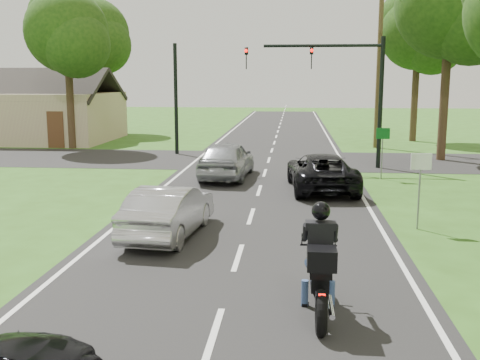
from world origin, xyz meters
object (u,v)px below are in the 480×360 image
object	(u,v)px
motorcycle_rider	(320,271)
traffic_signal	(340,78)
dark_suv	(321,172)
sign_white	(421,172)
silver_sedan	(169,211)
utility_pole_far	(379,62)
silver_suv	(227,159)
sign_green	(383,141)

from	to	relation	value
motorcycle_rider	traffic_signal	size ratio (longest dim) A/B	0.37
dark_suv	sign_white	xyz separation A→B (m)	(2.40, -5.39, 0.90)
dark_suv	traffic_signal	bearing A→B (deg)	-105.48
traffic_signal	dark_suv	bearing A→B (deg)	-100.46
silver_sedan	traffic_signal	size ratio (longest dim) A/B	0.64
dark_suv	silver_sedan	xyz separation A→B (m)	(-4.29, -6.73, -0.01)
motorcycle_rider	dark_suv	world-z (taller)	motorcycle_rider
utility_pole_far	motorcycle_rider	bearing A→B (deg)	-100.10
motorcycle_rider	dark_suv	distance (m)	11.47
sign_white	silver_suv	bearing A→B (deg)	129.42
utility_pole_far	sign_green	bearing A→B (deg)	-96.73
silver_sedan	silver_suv	world-z (taller)	silver_suv
utility_pole_far	sign_white	bearing A→B (deg)	-94.51
motorcycle_rider	sign_white	bearing A→B (deg)	63.86
sign_green	sign_white	bearing A→B (deg)	-91.43
dark_suv	sign_green	distance (m)	3.79
silver_suv	traffic_signal	bearing A→B (deg)	-140.89
dark_suv	silver_suv	xyz separation A→B (m)	(-3.82, 2.17, 0.10)
traffic_signal	utility_pole_far	distance (m)	8.55
dark_suv	silver_sedan	world-z (taller)	dark_suv
traffic_signal	sign_green	size ratio (longest dim) A/B	3.00
dark_suv	silver_sedan	size ratio (longest dim) A/B	1.20
motorcycle_rider	traffic_signal	xyz separation A→B (m)	(1.60, 17.08, 3.33)
traffic_signal	silver_sedan	bearing A→B (deg)	-113.35
dark_suv	sign_white	distance (m)	5.97
sign_green	silver_sedan	bearing A→B (deg)	-126.45
motorcycle_rider	dark_suv	bearing A→B (deg)	87.11
silver_sedan	sign_green	world-z (taller)	sign_green
dark_suv	sign_green	bearing A→B (deg)	-139.97
motorcycle_rider	sign_white	xyz separation A→B (m)	(2.97, 6.06, 0.79)
motorcycle_rider	silver_suv	xyz separation A→B (m)	(-3.26, 13.63, -0.01)
dark_suv	utility_pole_far	size ratio (longest dim) A/B	0.49
traffic_signal	sign_white	xyz separation A→B (m)	(1.36, -11.02, -2.54)
motorcycle_rider	traffic_signal	world-z (taller)	traffic_signal
motorcycle_rider	silver_sedan	xyz separation A→B (m)	(-3.73, 4.73, -0.12)
motorcycle_rider	sign_green	xyz separation A→B (m)	(3.17, 14.06, 0.79)
utility_pole_far	sign_white	size ratio (longest dim) A/B	4.71
dark_suv	sign_green	xyz separation A→B (m)	(2.60, 2.61, 0.90)
traffic_signal	sign_white	bearing A→B (deg)	-82.95
silver_sedan	silver_suv	xyz separation A→B (m)	(0.47, 8.90, 0.11)
motorcycle_rider	utility_pole_far	size ratio (longest dim) A/B	0.24
silver_suv	utility_pole_far	world-z (taller)	utility_pole_far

